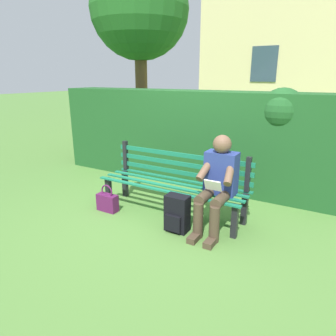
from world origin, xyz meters
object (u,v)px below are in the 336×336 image
object	(u,v)px
person_seated	(217,182)
tree	(138,13)
park_bench	(175,181)
handbag	(107,202)
backpack	(177,214)

from	to	relation	value
person_seated	tree	bearing A→B (deg)	-43.36
park_bench	person_seated	xyz separation A→B (m)	(-0.68, 0.19, 0.16)
park_bench	handbag	size ratio (longest dim) A/B	5.31
handbag	person_seated	bearing A→B (deg)	-169.73
park_bench	person_seated	distance (m)	0.72
park_bench	person_seated	bearing A→B (deg)	164.58
tree	backpack	size ratio (longest dim) A/B	9.70
tree	handbag	size ratio (longest dim) A/B	11.43
person_seated	handbag	bearing A→B (deg)	10.27
backpack	handbag	distance (m)	1.12
park_bench	handbag	xyz separation A→B (m)	(0.82, 0.46, -0.32)
park_bench	tree	size ratio (longest dim) A/B	0.46
park_bench	handbag	bearing A→B (deg)	29.14
person_seated	tree	distance (m)	5.24
backpack	handbag	bearing A→B (deg)	-0.57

